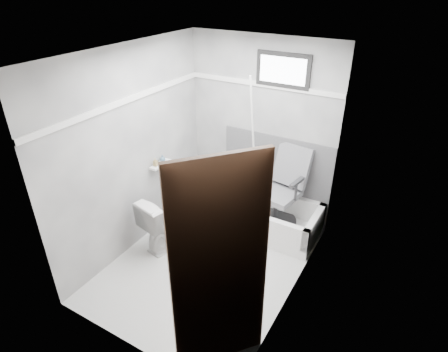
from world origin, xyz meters
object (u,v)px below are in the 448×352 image
Objects in this scene: soap_bottle_b at (162,158)px; toilet at (168,221)px; bathtub at (261,214)px; door at (229,311)px; office_chair at (277,188)px; soap_bottle_a at (155,162)px.

toilet is at bearing -50.15° from soap_bottle_b.
toilet reaches higher than bathtub.
door is 22.41× the size of soap_bottle_b.
office_chair reaches higher than soap_bottle_a.
toilet is at bearing -133.93° from bathtub.
door is at bearing 152.74° from toilet.
bathtub is 1.23m from toilet.
office_chair is at bearing 22.20° from soap_bottle_b.
office_chair is 11.53× the size of soap_bottle_b.
soap_bottle_a is at bearing -151.35° from bathtub.
soap_bottle_a is at bearing -90.00° from soap_bottle_b.
office_chair is at bearing -125.31° from toilet.
bathtub is at bearing 108.75° from door.
bathtub is at bearing -121.50° from toilet.
bathtub is 16.81× the size of soap_bottle_b.
toilet is 0.35× the size of door.
office_chair is 1.49m from soap_bottle_b.
door reaches higher than bathtub.
toilet is (-1.03, -0.93, -0.29)m from office_chair.
door is 19.75× the size of soap_bottle_a.
office_chair reaches higher than toilet.
bathtub is 0.46m from office_chair.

